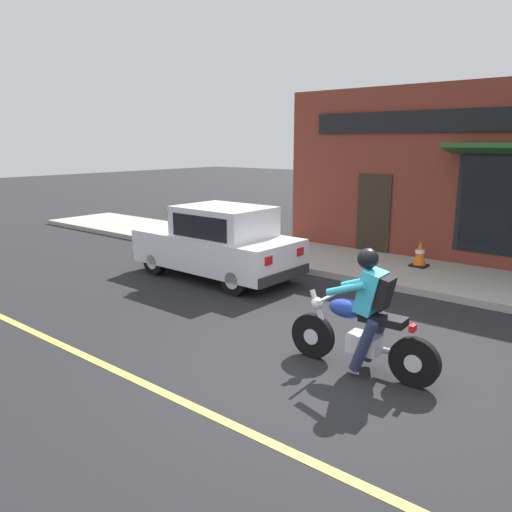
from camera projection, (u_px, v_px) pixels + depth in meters
ground_plane at (326, 367)px, 6.53m from camera, size 80.00×80.00×0.00m
sidewalk_curb at (330, 260)px, 12.22m from camera, size 2.60×22.00×0.14m
lane_stripe at (75, 351)px, 7.01m from camera, size 0.12×19.80×0.01m
motorcycle_with_rider at (363, 321)px, 6.27m from camera, size 0.56×2.02×1.62m
car_hatchback at (218, 243)px, 10.71m from camera, size 1.69×3.80×1.57m
traffic_cone at (420, 254)px, 11.21m from camera, size 0.36×0.36×0.60m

